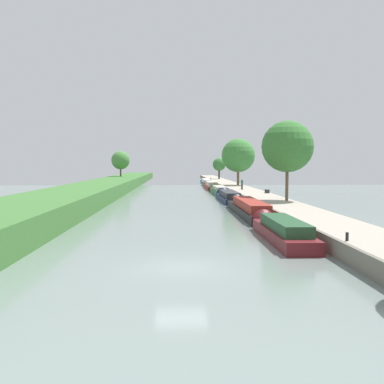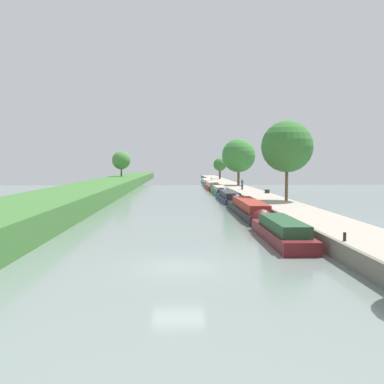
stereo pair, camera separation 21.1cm
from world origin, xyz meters
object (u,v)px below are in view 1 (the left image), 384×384
at_px(narrowboat_maroon, 280,230).
at_px(narrowboat_navy, 228,197).
at_px(narrowboat_red, 211,185).
at_px(person_walking, 242,184).
at_px(narrowboat_teal, 206,182).
at_px(mooring_bollard_near, 347,237).
at_px(narrowboat_black, 247,208).
at_px(mooring_bollard_far, 211,178).
at_px(narrowboat_green, 219,190).
at_px(park_bench, 267,190).

xyz_separation_m(narrowboat_maroon, narrowboat_navy, (0.16, 29.93, -0.06)).
distance_m(narrowboat_red, person_walking, 20.83).
height_order(narrowboat_teal, person_walking, person_walking).
distance_m(narrowboat_navy, person_walking, 9.16).
relative_size(narrowboat_maroon, narrowboat_navy, 0.84).
relative_size(narrowboat_teal, mooring_bollard_near, 37.87).
relative_size(narrowboat_black, person_walking, 10.35).
bearing_deg(mooring_bollard_far, narrowboat_maroon, -91.39).
height_order(narrowboat_maroon, narrowboat_teal, narrowboat_maroon).
relative_size(narrowboat_black, mooring_bollard_far, 38.19).
relative_size(narrowboat_black, narrowboat_green, 1.30).
relative_size(person_walking, mooring_bollard_far, 3.69).
height_order(mooring_bollard_near, mooring_bollard_far, same).
bearing_deg(mooring_bollard_near, narrowboat_green, 92.01).
xyz_separation_m(narrowboat_black, mooring_bollard_near, (1.84, -20.24, 0.56)).
bearing_deg(narrowboat_teal, person_walking, -85.07).
bearing_deg(narrowboat_teal, park_bench, -82.97).
xyz_separation_m(mooring_bollard_near, park_bench, (3.58, 36.96, 0.12)).
distance_m(narrowboat_red, mooring_bollard_near, 65.21).
height_order(narrowboat_green, mooring_bollard_near, mooring_bollard_near).
xyz_separation_m(narrowboat_maroon, narrowboat_red, (0.13, 58.99, -0.02)).
height_order(narrowboat_black, narrowboat_navy, narrowboat_black).
distance_m(narrowboat_black, park_bench, 17.59).
bearing_deg(narrowboat_red, narrowboat_black, -89.95).
height_order(narrowboat_black, person_walking, person_walking).
bearing_deg(narrowboat_navy, narrowboat_green, 89.58).
relative_size(narrowboat_green, person_walking, 7.95).
xyz_separation_m(narrowboat_black, park_bench, (5.42, 16.72, 0.68)).
distance_m(narrowboat_maroon, narrowboat_red, 58.99).
distance_m(narrowboat_maroon, narrowboat_teal, 74.50).
height_order(narrowboat_maroon, mooring_bollard_far, narrowboat_maroon).
xyz_separation_m(narrowboat_teal, park_bench, (5.39, -43.74, 0.74)).
bearing_deg(person_walking, narrowboat_green, 120.47).
relative_size(narrowboat_maroon, narrowboat_green, 0.86).
distance_m(mooring_bollard_far, park_bench, 52.21).
relative_size(narrowboat_black, narrowboat_red, 1.18).
height_order(narrowboat_black, narrowboat_teal, narrowboat_black).
xyz_separation_m(narrowboat_maroon, narrowboat_green, (0.26, 43.62, -0.07)).
distance_m(mooring_bollard_near, mooring_bollard_far, 89.04).
bearing_deg(mooring_bollard_far, park_bench, -86.07).
bearing_deg(park_bench, person_walking, 106.57).
bearing_deg(narrowboat_teal, narrowboat_navy, -90.05).
relative_size(mooring_bollard_near, park_bench, 0.30).
distance_m(narrowboat_green, narrowboat_red, 15.37).
xyz_separation_m(narrowboat_navy, park_bench, (5.43, 0.83, 0.76)).
height_order(narrowboat_black, mooring_bollard_far, narrowboat_black).
distance_m(narrowboat_red, park_bench, 28.76).
distance_m(narrowboat_maroon, narrowboat_green, 43.62).
bearing_deg(mooring_bollard_near, narrowboat_maroon, 107.99).
xyz_separation_m(narrowboat_teal, mooring_bollard_far, (1.81, 8.35, 0.62)).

